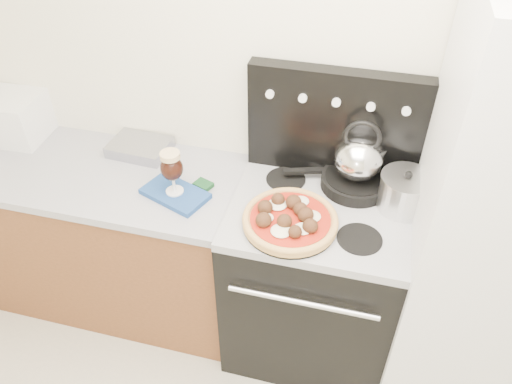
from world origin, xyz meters
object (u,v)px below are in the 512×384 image
(base_cabinet, at_px, (108,239))
(toaster_oven, at_px, (8,116))
(oven_mitt, at_px, (175,194))
(beer_glass, at_px, (172,172))
(fridge, at_px, (498,235))
(pizza_pan, at_px, (290,224))
(stove_body, at_px, (312,281))
(skillet, at_px, (355,182))
(tea_kettle, at_px, (359,155))
(pizza, at_px, (290,218))
(stock_pot, at_px, (404,193))

(base_cabinet, height_order, toaster_oven, toaster_oven)
(oven_mitt, bearing_deg, beer_glass, 0.00)
(fridge, xyz_separation_m, pizza_pan, (-0.80, -0.12, -0.02))
(beer_glass, height_order, pizza_pan, beer_glass)
(fridge, relative_size, toaster_oven, 5.31)
(toaster_oven, distance_m, beer_glass, 1.02)
(stove_body, bearing_deg, fridge, -2.05)
(stove_body, height_order, skillet, skillet)
(skillet, distance_m, tea_kettle, 0.15)
(stove_body, xyz_separation_m, pizza_pan, (-0.10, -0.14, 0.49))
(pizza, distance_m, tea_kettle, 0.42)
(stove_body, relative_size, fridge, 0.46)
(toaster_oven, relative_size, stock_pot, 1.71)
(oven_mitt, xyz_separation_m, pizza_pan, (0.53, -0.08, 0.01))
(stove_body, height_order, pizza, pizza)
(stove_body, xyz_separation_m, stock_pot, (0.33, 0.09, 0.56))
(pizza_pan, bearing_deg, tea_kettle, 54.42)
(tea_kettle, bearing_deg, oven_mitt, -178.90)
(beer_glass, bearing_deg, skillet, 17.42)
(stove_body, relative_size, tea_kettle, 3.69)
(stove_body, height_order, beer_glass, beer_glass)
(fridge, bearing_deg, stock_pot, 162.89)
(pizza, bearing_deg, tea_kettle, 54.42)
(fridge, relative_size, tea_kettle, 7.98)
(base_cabinet, relative_size, stock_pot, 6.93)
(base_cabinet, relative_size, stove_body, 1.65)
(tea_kettle, bearing_deg, toaster_oven, 163.34)
(toaster_oven, bearing_deg, beer_glass, -16.76)
(base_cabinet, distance_m, tea_kettle, 1.41)
(stove_body, height_order, fridge, fridge)
(fridge, xyz_separation_m, stock_pot, (-0.37, 0.11, 0.05))
(pizza_pan, height_order, pizza, pizza)
(beer_glass, relative_size, stock_pot, 1.01)
(pizza, bearing_deg, toaster_oven, 167.73)
(stove_body, xyz_separation_m, skillet, (0.13, 0.18, 0.51))
(beer_glass, height_order, stock_pot, beer_glass)
(toaster_oven, relative_size, pizza_pan, 0.94)
(beer_glass, distance_m, pizza_pan, 0.55)
(stove_body, height_order, tea_kettle, tea_kettle)
(toaster_oven, height_order, pizza, toaster_oven)
(fridge, height_order, toaster_oven, fridge)
(beer_glass, height_order, skillet, beer_glass)
(fridge, distance_m, skillet, 0.61)
(stove_body, bearing_deg, skillet, 54.90)
(fridge, xyz_separation_m, toaster_oven, (-2.32, 0.21, 0.06))
(tea_kettle, bearing_deg, fridge, -35.91)
(base_cabinet, distance_m, pizza, 1.15)
(fridge, bearing_deg, base_cabinet, 178.41)
(fridge, bearing_deg, pizza_pan, -171.80)
(oven_mitt, bearing_deg, tea_kettle, 17.42)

